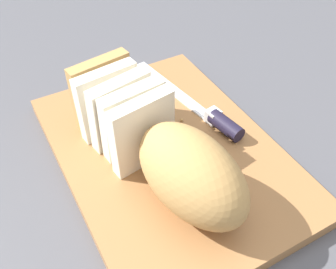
% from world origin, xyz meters
% --- Properties ---
extents(ground_plane, '(3.00, 3.00, 0.00)m').
position_xyz_m(ground_plane, '(0.00, 0.00, 0.00)').
color(ground_plane, '#4C4C51').
extents(cutting_board, '(0.44, 0.32, 0.02)m').
position_xyz_m(cutting_board, '(0.00, 0.00, 0.01)').
color(cutting_board, '#9E6B3D').
rests_on(cutting_board, ground_plane).
extents(bread_loaf, '(0.31, 0.13, 0.11)m').
position_xyz_m(bread_loaf, '(-0.04, 0.03, 0.08)').
color(bread_loaf, tan).
rests_on(bread_loaf, cutting_board).
extents(bread_knife, '(0.26, 0.05, 0.02)m').
position_xyz_m(bread_knife, '(0.02, -0.09, 0.03)').
color(bread_knife, silver).
rests_on(bread_knife, cutting_board).
extents(crumb_near_knife, '(0.01, 0.01, 0.01)m').
position_xyz_m(crumb_near_knife, '(0.04, -0.05, 0.02)').
color(crumb_near_knife, tan).
rests_on(crumb_near_knife, cutting_board).
extents(crumb_near_loaf, '(0.01, 0.01, 0.01)m').
position_xyz_m(crumb_near_loaf, '(-0.01, -0.01, 0.03)').
color(crumb_near_loaf, tan).
rests_on(crumb_near_loaf, cutting_board).
extents(crumb_stray_left, '(0.01, 0.01, 0.01)m').
position_xyz_m(crumb_stray_left, '(-0.05, -0.00, 0.02)').
color(crumb_stray_left, tan).
rests_on(crumb_stray_left, cutting_board).
extents(crumb_stray_right, '(0.00, 0.00, 0.00)m').
position_xyz_m(crumb_stray_right, '(0.06, 0.05, 0.02)').
color(crumb_stray_right, tan).
rests_on(crumb_stray_right, cutting_board).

